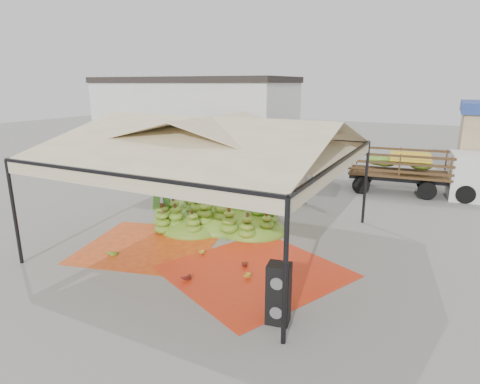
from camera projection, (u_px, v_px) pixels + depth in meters
The scene contains 17 objects.
ground at pixel (214, 240), 13.14m from camera, with size 90.00×90.00×0.00m, color slate.
canopy_tent at pixel (212, 140), 12.27m from camera, with size 8.10×8.10×4.00m.
building_white at pixel (194, 116), 28.86m from camera, with size 14.30×6.30×5.40m.
tarp_left at pixel (150, 245), 12.69m from camera, with size 3.92×3.74×0.01m, color #D65A14.
tarp_right at pixel (255, 271), 10.94m from camera, with size 4.04×4.24×0.01m, color red.
banana_heap at pixel (218, 206), 14.66m from camera, with size 5.88×4.83×1.26m, color #447117.
hand_yellow_a at pixel (244, 274), 10.57m from camera, with size 0.47×0.39×0.21m, color gold.
hand_yellow_b at pixel (199, 252), 12.00m from camera, with size 0.42×0.35×0.19m, color gold.
hand_red_a at pixel (184, 275), 10.49m from camera, with size 0.49×0.40×0.22m, color #5F1C15.
hand_red_b at pixel (241, 263), 11.22m from camera, with size 0.44×0.36×0.20m, color #5B2814.
hand_green at pixel (112, 251), 12.03m from camera, with size 0.44×0.36×0.20m, color #407F1A.
hanging_bunches at pixel (216, 168), 11.47m from camera, with size 3.24×0.24×0.20m.
speaker_stack at pixel (279, 293), 8.47m from camera, with size 0.55×0.50×1.35m.
banana_leaves at pixel (161, 227), 14.30m from camera, with size 0.96×1.36×3.70m, color #2D6F1D, non-canonical shape.
vendor at pixel (302, 184), 16.96m from camera, with size 0.61×0.40×1.68m, color gray.
truck_left at pixel (244, 147), 21.69m from camera, with size 7.98×3.67×2.64m.
truck_right at pixel (422, 168), 18.29m from camera, with size 6.05×2.59×2.02m.
Camera 1 is at (6.39, -10.50, 4.97)m, focal length 30.00 mm.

